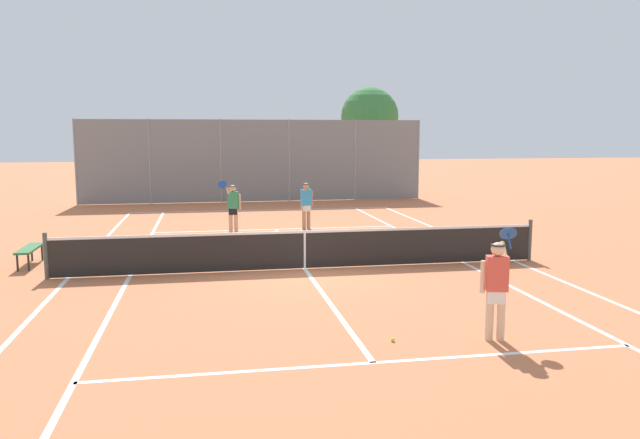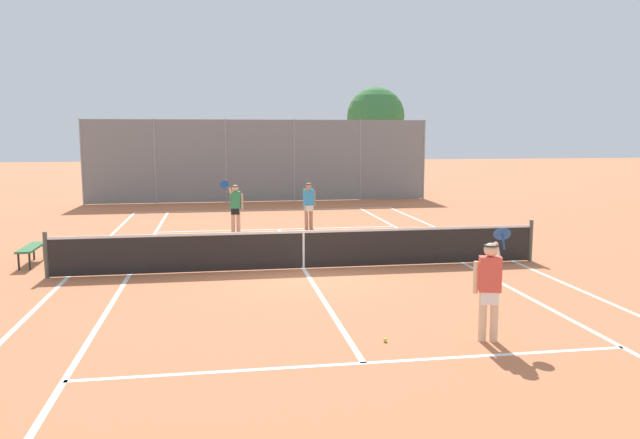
% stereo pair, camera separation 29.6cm
% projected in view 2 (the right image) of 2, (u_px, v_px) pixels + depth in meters
% --- Properties ---
extents(ground_plane, '(120.00, 120.00, 0.00)m').
position_uv_depth(ground_plane, '(304.00, 269.00, 15.27)').
color(ground_plane, '#C67047').
extents(court_line_markings, '(11.10, 23.90, 0.01)m').
position_uv_depth(court_line_markings, '(304.00, 269.00, 15.27)').
color(court_line_markings, white).
rests_on(court_line_markings, ground).
extents(tennis_net, '(12.00, 0.10, 1.07)m').
position_uv_depth(tennis_net, '(304.00, 248.00, 15.20)').
color(tennis_net, '#474C47').
rests_on(tennis_net, ground).
extents(player_near_side, '(0.80, 0.71, 1.77)m').
position_uv_depth(player_near_side, '(490.00, 284.00, 9.86)').
color(player_near_side, beige).
rests_on(player_near_side, ground).
extents(player_far_left, '(0.76, 0.72, 1.77)m').
position_uv_depth(player_far_left, '(235.00, 205.00, 20.65)').
color(player_far_left, '#D8A884').
rests_on(player_far_left, ground).
extents(player_far_right, '(0.44, 0.55, 1.60)m').
position_uv_depth(player_far_right, '(309.00, 203.00, 21.51)').
color(player_far_right, tan).
rests_on(player_far_right, ground).
extents(loose_tennis_ball_0, '(0.07, 0.07, 0.07)m').
position_uv_depth(loose_tennis_ball_0, '(385.00, 340.00, 9.93)').
color(loose_tennis_ball_0, '#D1DB33').
rests_on(loose_tennis_ball_0, ground).
extents(loose_tennis_ball_1, '(0.07, 0.07, 0.07)m').
position_uv_depth(loose_tennis_ball_1, '(396.00, 260.00, 16.12)').
color(loose_tennis_ball_1, '#D1DB33').
rests_on(loose_tennis_ball_1, ground).
extents(courtside_bench, '(0.36, 1.50, 0.47)m').
position_uv_depth(courtside_bench, '(31.00, 249.00, 15.71)').
color(courtside_bench, '#2D6638').
rests_on(courtside_bench, ground).
extents(back_fence, '(16.45, 0.08, 3.94)m').
position_uv_depth(back_fence, '(260.00, 161.00, 29.88)').
color(back_fence, gray).
rests_on(back_fence, ground).
extents(tree_behind_left, '(3.16, 3.16, 5.78)m').
position_uv_depth(tree_behind_left, '(375.00, 118.00, 34.31)').
color(tree_behind_left, brown).
rests_on(tree_behind_left, ground).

